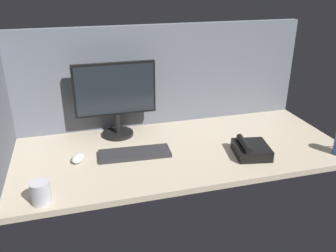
# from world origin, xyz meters

# --- Properties ---
(ground_plane) EXTENTS (1.80, 0.80, 0.03)m
(ground_plane) POSITION_xyz_m (0.00, 0.00, -0.01)
(ground_plane) COLOR tan
(cubicle_wall_back) EXTENTS (1.80, 0.05, 0.60)m
(cubicle_wall_back) POSITION_xyz_m (0.00, 0.38, 0.30)
(cubicle_wall_back) COLOR #565B66
(cubicle_wall_back) RESTS_ON ground_plane
(monitor) EXTENTS (0.46, 0.18, 0.43)m
(monitor) POSITION_xyz_m (-0.28, 0.25, 0.24)
(monitor) COLOR black
(monitor) RESTS_ON ground_plane
(keyboard) EXTENTS (0.38, 0.15, 0.02)m
(keyboard) POSITION_xyz_m (-0.23, -0.03, 0.01)
(keyboard) COLOR #262628
(keyboard) RESTS_ON ground_plane
(mouse) EXTENTS (0.09, 0.11, 0.03)m
(mouse) POSITION_xyz_m (-0.52, -0.01, 0.02)
(mouse) COLOR silver
(mouse) RESTS_ON ground_plane
(mug_steel) EXTENTS (0.08, 0.08, 0.10)m
(mug_steel) POSITION_xyz_m (-0.68, -0.33, 0.05)
(mug_steel) COLOR #B2B2B7
(mug_steel) RESTS_ON ground_plane
(desk_phone) EXTENTS (0.20, 0.22, 0.09)m
(desk_phone) POSITION_xyz_m (0.35, -0.19, 0.03)
(desk_phone) COLOR black
(desk_phone) RESTS_ON ground_plane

